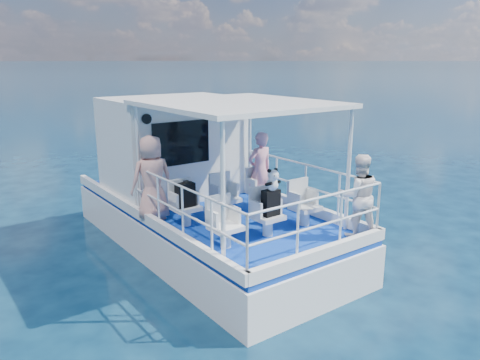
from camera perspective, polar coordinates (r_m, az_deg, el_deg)
name	(u,v)px	position (r m, az deg, el deg)	size (l,w,h in m)	color
ground	(232,261)	(9.50, -0.99, -9.85)	(2000.00, 2000.00, 0.00)	#071E33
hull	(205,246)	(10.27, -4.24, -7.97)	(3.00, 7.00, 1.60)	white
deck	(205,208)	(9.97, -4.34, -3.45)	(2.90, 6.90, 0.10)	#0B3198
cabin	(173,146)	(10.79, -8.12, 4.12)	(2.85, 2.00, 2.20)	white
canopy	(238,104)	(8.53, -0.30, 9.27)	(3.00, 3.20, 0.08)	white
canopy_posts	(239,166)	(8.67, -0.09, 1.72)	(2.77, 2.97, 2.20)	white
railings	(250,201)	(8.57, 1.19, -2.59)	(2.84, 3.59, 1.00)	white
seat_port_fwd	(186,215)	(8.81, -6.58, -4.32)	(0.48, 0.46, 0.38)	silver
seat_center_fwd	(226,207)	(9.26, -1.74, -3.28)	(0.48, 0.46, 0.38)	silver
seat_stbd_fwd	(261,199)	(9.78, 2.62, -2.33)	(0.48, 0.46, 0.38)	silver
seat_port_aft	(226,236)	(7.77, -1.77, -6.85)	(0.48, 0.46, 0.38)	silver
seat_center_aft	(268,225)	(8.28, 3.40, -5.50)	(0.48, 0.46, 0.38)	silver
seat_stbd_aft	(305,215)	(8.85, 7.91, -4.28)	(0.48, 0.46, 0.38)	silver
passenger_port_fwd	(152,178)	(9.04, -10.68, 0.20)	(0.62, 0.44, 1.65)	#E7A395
passenger_stbd_fwd	(260,170)	(9.68, 2.43, 1.21)	(0.58, 0.38, 1.59)	pink
passenger_stbd_aft	(358,196)	(8.33, 14.25, -1.88)	(0.71, 0.55, 1.46)	white
backpack_port	(185,195)	(8.65, -6.70, -1.82)	(0.34, 0.19, 0.45)	black
backpack_center	(271,203)	(8.12, 3.78, -2.77)	(0.31, 0.17, 0.46)	black
compact_camera	(186,182)	(8.57, -6.62, -0.23)	(0.09, 0.05, 0.05)	black
panda	(272,179)	(7.99, 3.96, 0.07)	(0.25, 0.21, 0.38)	white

